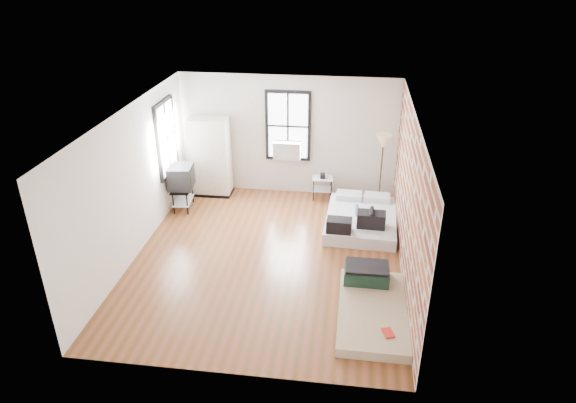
# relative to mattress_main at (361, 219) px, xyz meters

# --- Properties ---
(ground) EXTENTS (6.00, 6.00, 0.00)m
(ground) POSITION_rel_mattress_main_xyz_m (-1.74, -1.47, -0.17)
(ground) COLOR #593717
(ground) RESTS_ON ground
(room_shell) EXTENTS (5.02, 6.02, 2.80)m
(room_shell) POSITION_rel_mattress_main_xyz_m (-1.51, -1.10, 1.57)
(room_shell) COLOR silver
(room_shell) RESTS_ON ground
(mattress_main) EXTENTS (1.51, 2.00, 0.63)m
(mattress_main) POSITION_rel_mattress_main_xyz_m (0.00, 0.00, 0.00)
(mattress_main) COLOR white
(mattress_main) RESTS_ON ground
(mattress_bare) EXTENTS (1.09, 2.07, 0.44)m
(mattress_bare) POSITION_rel_mattress_main_xyz_m (0.18, -2.76, -0.04)
(mattress_bare) COLOR tan
(mattress_bare) RESTS_ON ground
(wardrobe) EXTENTS (0.94, 0.54, 1.85)m
(wardrobe) POSITION_rel_mattress_main_xyz_m (-3.52, 1.18, 0.75)
(wardrobe) COLOR black
(wardrobe) RESTS_ON ground
(side_table) EXTENTS (0.49, 0.41, 0.61)m
(side_table) POSITION_rel_mattress_main_xyz_m (-0.90, 1.25, 0.24)
(side_table) COLOR black
(side_table) RESTS_ON ground
(floor_lamp) EXTENTS (0.35, 0.35, 1.65)m
(floor_lamp) POSITION_rel_mattress_main_xyz_m (0.41, 1.18, 1.24)
(floor_lamp) COLOR #332411
(floor_lamp) RESTS_ON ground
(tv_stand) EXTENTS (0.57, 0.76, 1.02)m
(tv_stand) POSITION_rel_mattress_main_xyz_m (-3.96, 0.32, 0.56)
(tv_stand) COLOR black
(tv_stand) RESTS_ON ground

